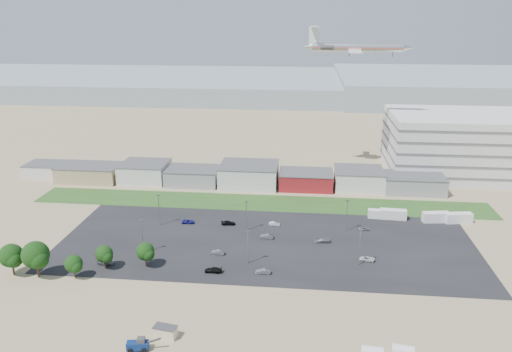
# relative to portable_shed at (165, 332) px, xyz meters

# --- Properties ---
(ground) EXTENTS (700.00, 700.00, 0.00)m
(ground) POSITION_rel_portable_shed_xyz_m (11.83, 26.66, -1.22)
(ground) COLOR #95815F
(ground) RESTS_ON ground
(parking_lot) EXTENTS (120.00, 50.00, 0.01)m
(parking_lot) POSITION_rel_portable_shed_xyz_m (16.83, 46.66, -1.21)
(parking_lot) COLOR black
(parking_lot) RESTS_ON ground
(grass_strip) EXTENTS (160.00, 16.00, 0.02)m
(grass_strip) POSITION_rel_portable_shed_xyz_m (11.83, 78.66, -1.21)
(grass_strip) COLOR #264E1D
(grass_strip) RESTS_ON ground
(hills_backdrop) EXTENTS (700.00, 200.00, 9.00)m
(hills_backdrop) POSITION_rel_portable_shed_xyz_m (51.83, 341.66, 3.28)
(hills_backdrop) COLOR gray
(hills_backdrop) RESTS_ON ground
(building_row) EXTENTS (170.00, 20.00, 8.00)m
(building_row) POSITION_rel_portable_shed_xyz_m (-5.17, 97.66, 2.78)
(building_row) COLOR silver
(building_row) RESTS_ON ground
(parking_garage) EXTENTS (80.00, 40.00, 25.00)m
(parking_garage) POSITION_rel_portable_shed_xyz_m (101.83, 121.66, 11.28)
(parking_garage) COLOR silver
(parking_garage) RESTS_ON ground
(portable_shed) EXTENTS (5.21, 3.34, 2.43)m
(portable_shed) POSITION_rel_portable_shed_xyz_m (0.00, 0.00, 0.00)
(portable_shed) COLOR beige
(portable_shed) RESTS_ON ground
(telehandler) EXTENTS (7.10, 3.28, 2.85)m
(telehandler) POSITION_rel_portable_shed_xyz_m (-4.25, -4.79, 0.21)
(telehandler) COLOR navy
(telehandler) RESTS_ON ground
(storage_tank_nw) EXTENTS (4.28, 2.33, 2.50)m
(storage_tank_nw) POSITION_rel_portable_shed_xyz_m (41.56, -2.03, 0.03)
(storage_tank_nw) COLOR silver
(storage_tank_nw) RESTS_ON ground
(storage_tank_ne) EXTENTS (4.49, 2.69, 2.54)m
(storage_tank_ne) POSITION_rel_portable_shed_xyz_m (47.54, -1.08, 0.05)
(storage_tank_ne) COLOR silver
(storage_tank_ne) RESTS_ON ground
(box_trailer_a) EXTENTS (7.58, 2.75, 2.80)m
(box_trailer_a) POSITION_rel_portable_shed_xyz_m (52.04, 68.77, 0.18)
(box_trailer_a) COLOR silver
(box_trailer_a) RESTS_ON ground
(box_trailer_b) EXTENTS (8.58, 3.13, 3.16)m
(box_trailer_b) POSITION_rel_portable_shed_xyz_m (56.28, 68.60, 0.37)
(box_trailer_b) COLOR silver
(box_trailer_b) RESTS_ON ground
(box_trailer_c) EXTENTS (8.87, 3.97, 3.21)m
(box_trailer_c) POSITION_rel_portable_shed_xyz_m (69.54, 67.54, 0.39)
(box_trailer_c) COLOR silver
(box_trailer_c) RESTS_ON ground
(box_trailer_d) EXTENTS (8.80, 4.05, 3.18)m
(box_trailer_d) POSITION_rel_portable_shed_xyz_m (76.56, 67.64, 0.37)
(box_trailer_d) COLOR silver
(box_trailer_d) RESTS_ON ground
(tree_far_left) EXTENTS (6.42, 6.42, 9.62)m
(tree_far_left) POSITION_rel_portable_shed_xyz_m (-45.51, 21.01, 3.60)
(tree_far_left) COLOR black
(tree_far_left) RESTS_ON ground
(tree_left) EXTENTS (7.32, 7.32, 10.98)m
(tree_left) POSITION_rel_portable_shed_xyz_m (-38.71, 20.60, 4.27)
(tree_left) COLOR black
(tree_left) RESTS_ON ground
(tree_mid) EXTENTS (4.74, 4.74, 7.11)m
(tree_mid) POSITION_rel_portable_shed_xyz_m (-29.25, 21.04, 2.34)
(tree_mid) COLOR black
(tree_mid) RESTS_ON ground
(tree_right) EXTENTS (4.85, 4.85, 7.27)m
(tree_right) POSITION_rel_portable_shed_xyz_m (-23.69, 26.81, 2.42)
(tree_right) COLOR black
(tree_right) RESTS_ON ground
(tree_near) EXTENTS (5.10, 5.10, 7.65)m
(tree_near) POSITION_rel_portable_shed_xyz_m (-13.39, 28.92, 2.61)
(tree_near) COLOR black
(tree_near) RESTS_ON ground
(lightpole_front_l) EXTENTS (1.16, 0.48, 9.88)m
(lightpole_front_l) POSITION_rel_portable_shed_xyz_m (-16.66, 36.51, 3.72)
(lightpole_front_l) COLOR slate
(lightpole_front_l) RESTS_ON ground
(lightpole_front_m) EXTENTS (1.11, 0.46, 9.47)m
(lightpole_front_m) POSITION_rel_portable_shed_xyz_m (13.08, 33.58, 3.52)
(lightpole_front_m) COLOR slate
(lightpole_front_m) RESTS_ON ground
(lightpole_front_r) EXTENTS (1.20, 0.50, 10.22)m
(lightpole_front_r) POSITION_rel_portable_shed_xyz_m (42.36, 35.65, 3.89)
(lightpole_front_r) COLOR slate
(lightpole_front_r) RESTS_ON ground
(lightpole_back_l) EXTENTS (1.19, 0.50, 10.13)m
(lightpole_back_l) POSITION_rel_portable_shed_xyz_m (-17.60, 55.80, 3.85)
(lightpole_back_l) COLOR slate
(lightpole_back_l) RESTS_ON ground
(lightpole_back_m) EXTENTS (1.11, 0.46, 9.46)m
(lightpole_back_m) POSITION_rel_portable_shed_xyz_m (10.02, 54.67, 3.51)
(lightpole_back_m) COLOR slate
(lightpole_back_m) RESTS_ON ground
(lightpole_back_r) EXTENTS (1.18, 0.49, 10.04)m
(lightpole_back_r) POSITION_rel_portable_shed_xyz_m (40.45, 57.34, 3.80)
(lightpole_back_r) COLOR slate
(lightpole_back_r) RESTS_ON ground
(airliner) EXTENTS (44.19, 31.20, 12.67)m
(airliner) POSITION_rel_portable_shed_xyz_m (46.17, 119.13, 49.76)
(airliner) COLOR silver
(parked_car_0) EXTENTS (4.35, 2.42, 1.15)m
(parked_car_0) POSITION_rel_portable_shed_xyz_m (44.74, 38.18, -0.64)
(parked_car_0) COLOR silver
(parked_car_0) RESTS_ON ground
(parked_car_3) EXTENTS (4.51, 1.91, 1.30)m
(parked_car_3) POSITION_rel_portable_shed_xyz_m (4.76, 27.67, -0.57)
(parked_car_3) COLOR black
(parked_car_3) RESTS_ON ground
(parked_car_4) EXTENTS (3.89, 1.65, 1.25)m
(parked_car_4) POSITION_rel_portable_shed_xyz_m (4.18, 37.78, -0.59)
(parked_car_4) COLOR #595B5E
(parked_car_4) RESTS_ON ground
(parked_car_6) EXTENTS (4.55, 2.25, 1.27)m
(parked_car_6) POSITION_rel_portable_shed_xyz_m (3.86, 58.23, -0.58)
(parked_car_6) COLOR black
(parked_car_6) RESTS_ON ground
(parked_car_7) EXTENTS (4.07, 1.64, 1.32)m
(parked_car_7) POSITION_rel_portable_shed_xyz_m (16.79, 49.45, -0.56)
(parked_car_7) COLOR #595B5E
(parked_car_7) RESTS_ON ground
(parked_car_8) EXTENTS (3.35, 1.67, 1.10)m
(parked_car_8) POSITION_rel_portable_shed_xyz_m (46.16, 58.38, -0.67)
(parked_car_8) COLOR #A5A5AA
(parked_car_8) RESTS_ON ground
(parked_car_9) EXTENTS (4.14, 2.11, 1.12)m
(parked_car_9) POSITION_rel_portable_shed_xyz_m (-9.06, 58.05, -0.66)
(parked_car_9) COLOR navy
(parked_car_9) RESTS_ON ground
(parked_car_10) EXTENTS (4.64, 2.16, 1.31)m
(parked_car_10) POSITION_rel_portable_shed_xyz_m (-24.39, 28.88, -0.56)
(parked_car_10) COLOR #595B5E
(parked_car_10) RESTS_ON ground
(parked_car_11) EXTENTS (3.54, 1.27, 1.16)m
(parked_car_11) POSITION_rel_portable_shed_xyz_m (18.41, 59.22, -0.64)
(parked_car_11) COLOR silver
(parked_car_11) RESTS_ON ground
(parked_car_12) EXTENTS (4.45, 1.96, 1.27)m
(parked_car_12) POSITION_rel_portable_shed_xyz_m (33.01, 48.51, -0.58)
(parked_car_12) COLOR #A5A5AA
(parked_car_12) RESTS_ON ground
(parked_car_13) EXTENTS (3.89, 1.54, 1.26)m
(parked_car_13) POSITION_rel_portable_shed_xyz_m (17.63, 28.29, -0.59)
(parked_car_13) COLOR #A5A5AA
(parked_car_13) RESTS_ON ground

